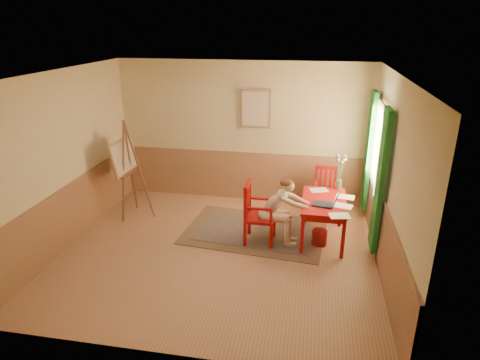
% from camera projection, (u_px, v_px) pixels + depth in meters
% --- Properties ---
extents(room, '(5.04, 4.54, 2.84)m').
position_uv_depth(room, '(217.00, 170.00, 6.21)').
color(room, tan).
rests_on(room, ground).
extents(wainscot, '(5.00, 4.50, 1.00)m').
position_uv_depth(wainscot, '(228.00, 204.00, 7.26)').
color(wainscot, '#AC7956').
rests_on(wainscot, room).
extents(window, '(0.12, 2.01, 2.20)m').
position_uv_depth(window, '(376.00, 160.00, 6.84)').
color(window, white).
rests_on(window, room).
extents(wall_portrait, '(0.60, 0.05, 0.76)m').
position_uv_depth(wall_portrait, '(255.00, 109.00, 8.01)').
color(wall_portrait, '#A47856').
rests_on(wall_portrait, room).
extents(rug, '(2.55, 1.83, 0.02)m').
position_uv_depth(rug, '(255.00, 231.00, 7.35)').
color(rug, '#8C7251').
rests_on(rug, room).
extents(table, '(0.73, 1.21, 0.72)m').
position_uv_depth(table, '(324.00, 205.00, 6.87)').
color(table, red).
rests_on(table, room).
extents(chair_left, '(0.48, 0.46, 1.04)m').
position_uv_depth(chair_left, '(257.00, 213.00, 6.84)').
color(chair_left, red).
rests_on(chair_left, room).
extents(chair_back, '(0.41, 0.43, 0.93)m').
position_uv_depth(chair_back, '(325.00, 192.00, 7.84)').
color(chair_back, red).
rests_on(chair_back, room).
extents(figure, '(0.85, 0.37, 1.15)m').
position_uv_depth(figure, '(278.00, 208.00, 6.76)').
color(figure, beige).
rests_on(figure, room).
extents(laptop, '(0.45, 0.32, 0.25)m').
position_uv_depth(laptop, '(327.00, 203.00, 6.64)').
color(laptop, '#1E2338').
rests_on(laptop, table).
extents(papers, '(0.78, 1.28, 0.00)m').
position_uv_depth(papers, '(336.00, 202.00, 6.79)').
color(papers, white).
rests_on(papers, table).
extents(vase, '(0.20, 0.31, 0.63)m').
position_uv_depth(vase, '(340.00, 173.00, 7.22)').
color(vase, '#3F724C').
rests_on(vase, table).
extents(wastebasket, '(0.30, 0.30, 0.26)m').
position_uv_depth(wastebasket, '(319.00, 237.00, 6.88)').
color(wastebasket, red).
rests_on(wastebasket, room).
extents(easel, '(0.63, 0.82, 1.85)m').
position_uv_depth(easel, '(126.00, 160.00, 7.61)').
color(easel, brown).
rests_on(easel, room).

